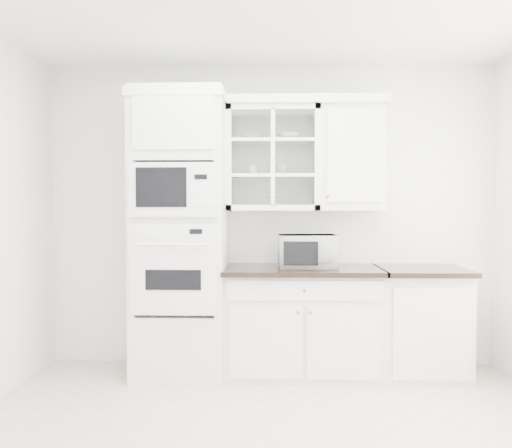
{
  "coord_description": "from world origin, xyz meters",
  "views": [
    {
      "loc": [
        0.03,
        -2.79,
        1.43
      ],
      "look_at": [
        -0.1,
        1.05,
        1.3
      ],
      "focal_mm": 35.0,
      "sensor_mm": 36.0,
      "label": 1
    }
  ],
  "objects": [
    {
      "name": "room_shell",
      "position": [
        0.0,
        0.43,
        1.78
      ],
      "size": [
        4.0,
        3.5,
        2.7
      ],
      "color": "white",
      "rests_on": "ground"
    },
    {
      "name": "oven_column",
      "position": [
        -0.75,
        1.42,
        1.2
      ],
      "size": [
        0.76,
        0.68,
        2.4
      ],
      "color": "white",
      "rests_on": "ground"
    },
    {
      "name": "base_cabinet_run",
      "position": [
        0.28,
        1.45,
        0.46
      ],
      "size": [
        1.32,
        0.67,
        0.92
      ],
      "color": "white",
      "rests_on": "ground"
    },
    {
      "name": "extra_base_cabinet",
      "position": [
        1.28,
        1.45,
        0.46
      ],
      "size": [
        0.72,
        0.67,
        0.92
      ],
      "color": "white",
      "rests_on": "ground"
    },
    {
      "name": "upper_cabinet_glass",
      "position": [
        0.03,
        1.58,
        1.85
      ],
      "size": [
        0.8,
        0.33,
        0.9
      ],
      "color": "white",
      "rests_on": "room_shell"
    },
    {
      "name": "upper_cabinet_solid",
      "position": [
        0.71,
        1.58,
        1.85
      ],
      "size": [
        0.55,
        0.33,
        0.9
      ],
      "primitive_type": "cube",
      "color": "white",
      "rests_on": "room_shell"
    },
    {
      "name": "crown_molding",
      "position": [
        -0.07,
        1.56,
        2.33
      ],
      "size": [
        2.14,
        0.38,
        0.07
      ],
      "primitive_type": "cube",
      "color": "white",
      "rests_on": "room_shell"
    },
    {
      "name": "countertop_microwave",
      "position": [
        0.32,
        1.42,
        1.06
      ],
      "size": [
        0.49,
        0.42,
        0.28
      ],
      "primitive_type": "imported",
      "rotation": [
        0.0,
        0.0,
        3.18
      ],
      "color": "white",
      "rests_on": "base_cabinet_run"
    },
    {
      "name": "bowl_a",
      "position": [
        -0.15,
        1.57,
        2.04
      ],
      "size": [
        0.25,
        0.25,
        0.05
      ],
      "primitive_type": "imported",
      "rotation": [
        0.0,
        0.0,
        0.24
      ],
      "color": "white",
      "rests_on": "upper_cabinet_glass"
    },
    {
      "name": "bowl_b",
      "position": [
        0.17,
        1.57,
        2.04
      ],
      "size": [
        0.21,
        0.21,
        0.06
      ],
      "primitive_type": "imported",
      "rotation": [
        0.0,
        0.0,
        0.09
      ],
      "color": "white",
      "rests_on": "upper_cabinet_glass"
    },
    {
      "name": "cup_a",
      "position": [
        -0.14,
        1.58,
        1.75
      ],
      "size": [
        0.13,
        0.13,
        0.08
      ],
      "primitive_type": "imported",
      "rotation": [
        0.0,
        0.0,
        0.21
      ],
      "color": "white",
      "rests_on": "upper_cabinet_glass"
    },
    {
      "name": "cup_b",
      "position": [
        0.11,
        1.6,
        1.76
      ],
      "size": [
        0.11,
        0.11,
        0.1
      ],
      "primitive_type": "imported",
      "rotation": [
        0.0,
        0.0,
        -0.07
      ],
      "color": "white",
      "rests_on": "upper_cabinet_glass"
    }
  ]
}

